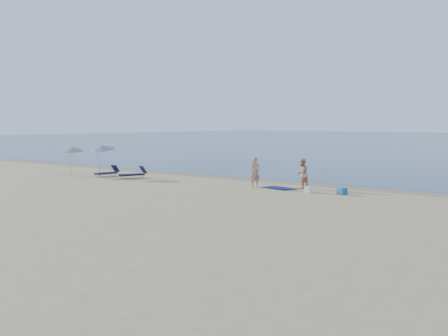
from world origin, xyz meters
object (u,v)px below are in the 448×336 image
object	(u,v)px
person_right	(302,174)
person_left	(255,172)
umbrella_near	(102,148)
blue_cooler	(342,191)

from	to	relation	value
person_right	person_left	bearing A→B (deg)	-48.96
person_left	umbrella_near	xyz separation A→B (m)	(-11.88, -1.22, 1.09)
blue_cooler	umbrella_near	distance (m)	17.19
person_left	person_right	bearing A→B (deg)	-41.29
person_left	umbrella_near	world-z (taller)	umbrella_near
person_left	blue_cooler	size ratio (longest dim) A/B	3.62
person_left	person_right	world-z (taller)	person_left
person_left	blue_cooler	xyz separation A→B (m)	(5.15, 0.43, -0.70)
person_right	umbrella_near	size ratio (longest dim) A/B	0.72
person_right	blue_cooler	world-z (taller)	person_right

